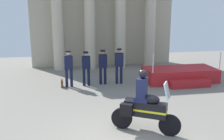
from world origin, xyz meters
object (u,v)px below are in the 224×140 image
Objects in this scene: reviewing_stand at (180,75)px; officer_in_row_3 at (119,63)px; officer_in_row_2 at (103,64)px; officer_in_row_1 at (86,66)px; briefcase_on_ground at (62,83)px; motorcycle_with_rider at (143,106)px; officer_in_row_0 at (69,66)px.

officer_in_row_3 is at bearing 177.12° from reviewing_stand.
officer_in_row_2 is at bearing 176.82° from reviewing_stand.
reviewing_stand is at bearing 174.15° from officer_in_row_3.
officer_in_row_1 reaches higher than reviewing_stand.
reviewing_stand is at bearing -0.56° from briefcase_on_ground.
officer_in_row_3 reaches higher than reviewing_stand.
officer_in_row_2 is 5.23m from motorcycle_with_rider.
officer_in_row_2 is (0.81, 0.13, 0.02)m from officer_in_row_1.
briefcase_on_ground is at bearing 179.44° from reviewing_stand.
officer_in_row_0 is 1.05× the size of officer_in_row_1.
officer_in_row_3 is (2.40, 0.12, 0.01)m from officer_in_row_0.
officer_in_row_1 is (-4.69, 0.09, 0.64)m from reviewing_stand.
officer_in_row_2 is at bearing -7.37° from officer_in_row_3.
officer_in_row_0 is 4.73× the size of briefcase_on_ground.
reviewing_stand is 5.83m from briefcase_on_ground.
briefcase_on_ground is (-2.37, 5.05, -0.61)m from motorcycle_with_rider.
officer_in_row_0 is at bearing 179.63° from reviewing_stand.
motorcycle_with_rider is 5.61m from briefcase_on_ground.
officer_in_row_1 is at bearing 1.68° from briefcase_on_ground.
reviewing_stand is at bearing 176.66° from officer_in_row_0.
briefcase_on_ground is (-0.33, 0.02, -0.82)m from officer_in_row_0.
reviewing_stand is 2.05× the size of officer_in_row_3.
officer_in_row_3 is at bearing 2.08° from briefcase_on_ground.
briefcase_on_ground is at bearing -0.90° from officer_in_row_3.
officer_in_row_3 reaches higher than briefcase_on_ground.
officer_in_row_0 is (-5.50, 0.04, 0.68)m from reviewing_stand.
officer_in_row_2 is (1.62, 0.18, -0.03)m from officer_in_row_0.
officer_in_row_1 is at bearing 178.90° from reviewing_stand.
briefcase_on_ground is (-5.83, 0.06, -0.14)m from reviewing_stand.
officer_in_row_2 reaches higher than reviewing_stand.
officer_in_row_0 is 1.63m from officer_in_row_2.
motorcycle_with_rider is at bearing -124.73° from reviewing_stand.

